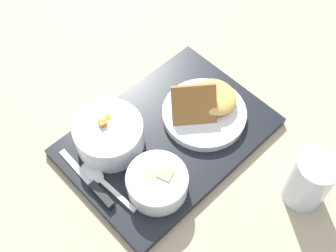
{
  "coord_description": "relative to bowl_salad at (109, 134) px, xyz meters",
  "views": [
    {
      "loc": [
        -0.33,
        -0.3,
        0.73
      ],
      "look_at": [
        0.0,
        0.0,
        0.05
      ],
      "focal_mm": 45.0,
      "sensor_mm": 36.0,
      "label": 1
    }
  ],
  "objects": [
    {
      "name": "bowl_soup",
      "position": [
        -0.01,
        -0.13,
        -0.01
      ],
      "size": [
        0.11,
        0.11,
        0.05
      ],
      "color": "silver",
      "rests_on": "serving_tray"
    },
    {
      "name": "plate_main",
      "position": [
        0.18,
        -0.09,
        -0.01
      ],
      "size": [
        0.17,
        0.17,
        0.08
      ],
      "color": "silver",
      "rests_on": "serving_tray"
    },
    {
      "name": "knife",
      "position": [
        -0.09,
        -0.05,
        -0.03
      ],
      "size": [
        0.03,
        0.16,
        0.01
      ],
      "rotation": [
        0.0,
        0.0,
        1.47
      ],
      "color": "silver",
      "rests_on": "serving_tray"
    },
    {
      "name": "spoon",
      "position": [
        -0.07,
        -0.04,
        -0.03
      ],
      "size": [
        0.03,
        0.14,
        0.01
      ],
      "rotation": [
        0.0,
        0.0,
        1.56
      ],
      "color": "silver",
      "rests_on": "serving_tray"
    },
    {
      "name": "glass_water",
      "position": [
        0.17,
        -0.34,
        0.0
      ],
      "size": [
        0.07,
        0.07,
        0.12
      ],
      "color": "silver",
      "rests_on": "ground_plane"
    },
    {
      "name": "serving_tray",
      "position": [
        0.09,
        -0.07,
        -0.04
      ],
      "size": [
        0.42,
        0.31,
        0.02
      ],
      "color": "black",
      "rests_on": "ground_plane"
    },
    {
      "name": "ground_plane",
      "position": [
        0.09,
        -0.07,
        -0.05
      ],
      "size": [
        4.0,
        4.0,
        0.0
      ],
      "primitive_type": "plane",
      "color": "tan"
    },
    {
      "name": "bowl_salad",
      "position": [
        0.0,
        0.0,
        0.0
      ],
      "size": [
        0.13,
        0.13,
        0.07
      ],
      "color": "silver",
      "rests_on": "serving_tray"
    }
  ]
}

